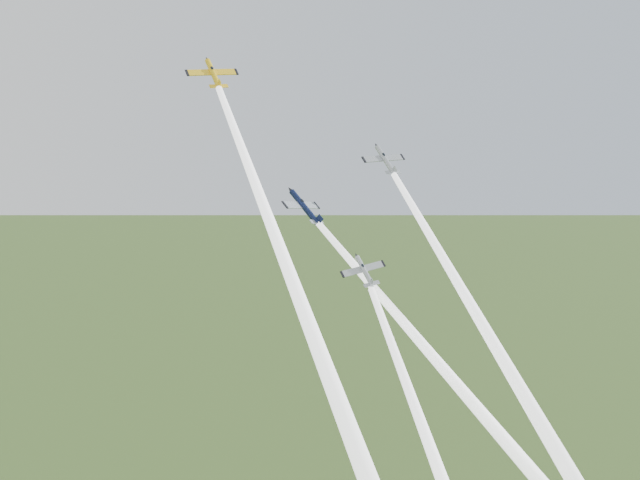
{
  "coord_description": "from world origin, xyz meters",
  "views": [
    {
      "loc": [
        -68.9,
        -96.54,
        107.94
      ],
      "look_at": [
        0.0,
        -6.0,
        92.0
      ],
      "focal_mm": 45.0,
      "sensor_mm": 36.0,
      "label": 1
    }
  ],
  "objects_px": {
    "plane_yellow": "(213,74)",
    "plane_silver_low": "(365,271)",
    "plane_navy": "(304,207)",
    "plane_silver_right": "(385,160)"
  },
  "relations": [
    {
      "from": "plane_navy",
      "to": "plane_silver_low",
      "type": "bearing_deg",
      "value": -95.31
    },
    {
      "from": "plane_navy",
      "to": "plane_silver_right",
      "type": "height_order",
      "value": "plane_silver_right"
    },
    {
      "from": "plane_yellow",
      "to": "plane_navy",
      "type": "bearing_deg",
      "value": -26.69
    },
    {
      "from": "plane_yellow",
      "to": "plane_silver_low",
      "type": "relative_size",
      "value": 1.17
    },
    {
      "from": "plane_yellow",
      "to": "plane_silver_right",
      "type": "xyz_separation_m",
      "value": [
        25.5,
        -9.11,
        -12.79
      ]
    },
    {
      "from": "plane_navy",
      "to": "plane_yellow",
      "type": "bearing_deg",
      "value": 122.8
    },
    {
      "from": "plane_navy",
      "to": "plane_silver_right",
      "type": "xyz_separation_m",
      "value": [
        15.16,
        -0.92,
        6.65
      ]
    },
    {
      "from": "plane_navy",
      "to": "plane_silver_low",
      "type": "distance_m",
      "value": 13.89
    },
    {
      "from": "plane_yellow",
      "to": "plane_silver_low",
      "type": "distance_m",
      "value": 36.05
    },
    {
      "from": "plane_yellow",
      "to": "plane_silver_right",
      "type": "bearing_deg",
      "value": -7.97
    }
  ]
}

